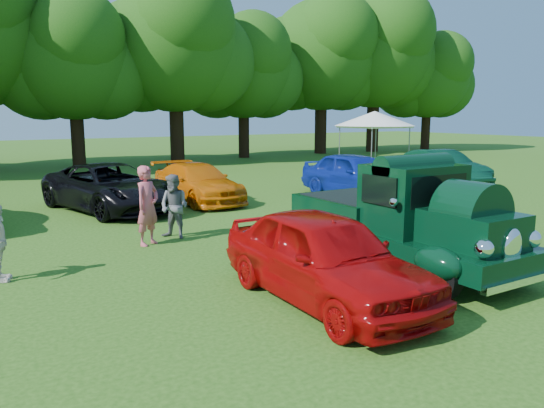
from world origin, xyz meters
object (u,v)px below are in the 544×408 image
spectator_grey (174,207)px  canopy_tent (375,119)px  back_car_blue (357,175)px  back_car_green (441,168)px  red_convertible (325,257)px  hero_pickup (402,222)px  back_car_black (111,187)px  back_car_orange (197,183)px  spectator_pink (148,206)px

spectator_grey → canopy_tent: canopy_tent is taller
back_car_blue → back_car_green: bearing=4.9°
red_convertible → spectator_grey: bearing=95.6°
back_car_green → spectator_grey: spectator_grey is taller
spectator_grey → hero_pickup: bearing=-0.4°
back_car_blue → red_convertible: bearing=-134.4°
canopy_tent → spectator_grey: bearing=-148.2°
hero_pickup → back_car_green: 12.89m
hero_pickup → red_convertible: 2.72m
back_car_black → back_car_orange: back_car_black is taller
back_car_green → back_car_orange: bearing=-179.2°
spectator_pink → back_car_orange: bearing=23.8°
back_car_green → spectator_pink: spectator_pink is taller
back_car_orange → spectator_grey: bearing=-122.5°
back_car_blue → spectator_pink: (-8.87, -2.97, 0.11)m
back_car_orange → back_car_green: back_car_green is taller
red_convertible → back_car_blue: 11.19m
back_car_black → spectator_grey: 4.64m
spectator_pink → back_car_green: bearing=-17.8°
red_convertible → spectator_pink: size_ratio=2.36×
back_car_green → hero_pickup: bearing=-133.3°
back_car_orange → back_car_green: (10.56, -1.53, 0.09)m
canopy_tent → back_car_green: bearing=-104.9°
red_convertible → back_car_black: 10.16m
back_car_black → spectator_pink: (-0.44, -4.94, 0.19)m
spectator_grey → canopy_tent: (14.83, 9.20, 1.96)m
spectator_pink → canopy_tent: bearing=-0.5°
red_convertible → spectator_grey: (-0.45, 5.51, 0.04)m
back_car_blue → spectator_pink: spectator_pink is taller
back_car_blue → back_car_green: back_car_blue is taller
back_car_black → spectator_grey: bearing=-100.1°
back_car_green → spectator_grey: 13.63m
spectator_grey → back_car_black: bearing=150.6°
back_car_blue → spectator_grey: bearing=-163.1°
spectator_grey → spectator_pink: bearing=-101.6°
red_convertible → back_car_green: 15.48m
back_car_orange → spectator_pink: 6.13m
spectator_grey → canopy_tent: bearing=88.3°
back_car_green → back_car_blue: bearing=-164.8°
hero_pickup → back_car_orange: (-0.35, 9.41, -0.24)m
back_car_black → back_car_blue: (8.42, -1.97, 0.08)m
hero_pickup → red_convertible: (-2.58, -0.85, -0.15)m
back_car_orange → spectator_pink: spectator_pink is taller
red_convertible → spectator_grey: spectator_grey is taller
red_convertible → spectator_pink: 5.34m
back_car_orange → canopy_tent: size_ratio=1.08×
hero_pickup → back_car_blue: 8.90m
back_car_black → back_car_green: back_car_green is taller
red_convertible → canopy_tent: 20.67m
back_car_orange → spectator_grey: (-2.68, -4.74, 0.13)m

